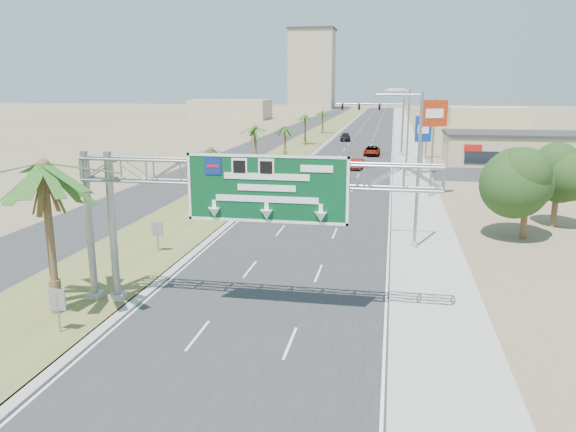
% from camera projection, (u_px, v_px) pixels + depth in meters
% --- Properties ---
extents(road, '(12.00, 300.00, 0.02)m').
position_uv_depth(road, '(366.00, 134.00, 122.16)').
color(road, '#28282B').
rests_on(road, ground).
extents(sidewalk_right, '(4.00, 300.00, 0.10)m').
position_uv_depth(sidewalk_right, '(405.00, 135.00, 120.64)').
color(sidewalk_right, '#9E9B93').
rests_on(sidewalk_right, ground).
extents(median_grass, '(7.00, 300.00, 0.12)m').
position_uv_depth(median_grass, '(320.00, 133.00, 123.93)').
color(median_grass, '#53612A').
rests_on(median_grass, ground).
extents(opposing_road, '(8.00, 300.00, 0.02)m').
position_uv_depth(opposing_road, '(289.00, 133.00, 125.19)').
color(opposing_road, '#28282B').
rests_on(opposing_road, ground).
extents(sign_gantry, '(16.75, 1.24, 7.50)m').
position_uv_depth(sign_gantry, '(235.00, 185.00, 25.16)').
color(sign_gantry, gray).
rests_on(sign_gantry, ground).
extents(palm_near, '(5.70, 5.70, 8.35)m').
position_uv_depth(palm_near, '(43.00, 167.00, 24.57)').
color(palm_near, brown).
rests_on(palm_near, ground).
extents(palm_row_b, '(3.99, 3.99, 5.95)m').
position_uv_depth(palm_row_b, '(210.00, 151.00, 48.06)').
color(palm_row_b, brown).
rests_on(palm_row_b, ground).
extents(palm_row_c, '(3.99, 3.99, 6.75)m').
position_uv_depth(palm_row_c, '(255.00, 129.00, 63.21)').
color(palm_row_c, brown).
rests_on(palm_row_c, ground).
extents(palm_row_d, '(3.99, 3.99, 5.45)m').
position_uv_depth(palm_row_d, '(285.00, 128.00, 80.72)').
color(palm_row_d, brown).
rests_on(palm_row_d, ground).
extents(palm_row_e, '(3.99, 3.99, 6.15)m').
position_uv_depth(palm_row_e, '(305.00, 116.00, 98.76)').
color(palm_row_e, brown).
rests_on(palm_row_e, ground).
extents(palm_row_f, '(3.99, 3.99, 5.75)m').
position_uv_depth(palm_row_f, '(323.00, 112.00, 122.79)').
color(palm_row_f, brown).
rests_on(palm_row_f, ground).
extents(streetlight_near, '(3.27, 0.44, 10.00)m').
position_uv_depth(streetlight_near, '(415.00, 178.00, 35.54)').
color(streetlight_near, gray).
rests_on(streetlight_near, ground).
extents(streetlight_mid, '(3.27, 0.44, 10.00)m').
position_uv_depth(streetlight_mid, '(406.00, 136.00, 64.27)').
color(streetlight_mid, gray).
rests_on(streetlight_mid, ground).
extents(streetlight_far, '(3.27, 0.44, 10.00)m').
position_uv_depth(streetlight_far, '(402.00, 119.00, 98.74)').
color(streetlight_far, gray).
rests_on(streetlight_far, ground).
extents(signal_mast, '(10.28, 0.71, 8.00)m').
position_uv_depth(signal_mast, '(389.00, 124.00, 83.73)').
color(signal_mast, gray).
rests_on(signal_mast, ground).
extents(store_building, '(18.00, 10.00, 4.00)m').
position_uv_depth(store_building, '(514.00, 149.00, 75.67)').
color(store_building, tan).
rests_on(store_building, ground).
extents(oak_near, '(4.50, 4.50, 6.80)m').
position_uv_depth(oak_near, '(529.00, 174.00, 38.04)').
color(oak_near, brown).
rests_on(oak_near, ground).
extents(oak_far, '(3.50, 3.50, 5.60)m').
position_uv_depth(oak_far, '(558.00, 177.00, 41.50)').
color(oak_far, brown).
rests_on(oak_far, ground).
extents(median_signback_a, '(0.75, 0.08, 2.08)m').
position_uv_depth(median_signback_a, '(58.00, 303.00, 23.65)').
color(median_signback_a, gray).
rests_on(median_signback_a, ground).
extents(median_signback_b, '(0.75, 0.08, 2.08)m').
position_uv_depth(median_signback_b, '(157.00, 231.00, 35.26)').
color(median_signback_b, gray).
rests_on(median_signback_b, ground).
extents(tower_distant, '(20.00, 16.00, 35.00)m').
position_uv_depth(tower_distant, '(312.00, 70.00, 257.94)').
color(tower_distant, tan).
rests_on(tower_distant, ground).
extents(building_distant_left, '(24.00, 14.00, 6.00)m').
position_uv_depth(building_distant_left, '(231.00, 109.00, 177.37)').
color(building_distant_left, tan).
rests_on(building_distant_left, ground).
extents(building_distant_right, '(20.00, 12.00, 5.00)m').
position_uv_depth(building_distant_right, '(489.00, 117.00, 144.99)').
color(building_distant_right, tan).
rests_on(building_distant_right, ground).
extents(car_left_lane, '(2.10, 4.84, 1.63)m').
position_uv_depth(car_left_lane, '(286.00, 192.00, 51.88)').
color(car_left_lane, black).
rests_on(car_left_lane, ground).
extents(car_mid_lane, '(1.88, 4.13, 1.31)m').
position_uv_depth(car_mid_lane, '(357.00, 164.00, 71.18)').
color(car_mid_lane, maroon).
rests_on(car_mid_lane, ground).
extents(car_right_lane, '(2.43, 5.07, 1.39)m').
position_uv_depth(car_right_lane, '(372.00, 151.00, 85.11)').
color(car_right_lane, gray).
rests_on(car_right_lane, ground).
extents(car_far, '(2.29, 4.90, 1.38)m').
position_uv_depth(car_far, '(345.00, 137.00, 107.53)').
color(car_far, black).
rests_on(car_far, ground).
extents(pole_sign_red_near, '(2.38, 1.03, 9.29)m').
position_uv_depth(pole_sign_red_near, '(434.00, 120.00, 51.75)').
color(pole_sign_red_near, gray).
rests_on(pole_sign_red_near, ground).
extents(pole_sign_blue, '(1.94, 1.11, 7.14)m').
position_uv_depth(pole_sign_blue, '(423.00, 131.00, 65.62)').
color(pole_sign_blue, gray).
rests_on(pole_sign_blue, ground).
extents(pole_sign_red_far, '(2.22, 0.71, 8.61)m').
position_uv_depth(pole_sign_red_far, '(428.00, 112.00, 79.20)').
color(pole_sign_red_far, gray).
rests_on(pole_sign_red_far, ground).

